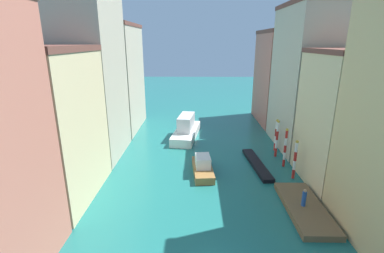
{
  "coord_description": "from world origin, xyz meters",
  "views": [
    {
      "loc": [
        -0.87,
        -12.98,
        13.87
      ],
      "look_at": [
        -1.48,
        27.28,
        1.5
      ],
      "focal_mm": 26.02,
      "sensor_mm": 36.0,
      "label": 1
    }
  ],
  "objects": [
    {
      "name": "mooring_pole_3",
      "position": [
        9.62,
        21.64,
        2.18
      ],
      "size": [
        0.34,
        0.34,
        4.26
      ],
      "color": "red",
      "rests_on": "ground"
    },
    {
      "name": "building_right_3",
      "position": [
        13.82,
        35.66,
        7.86
      ],
      "size": [
        7.26,
        12.09,
        15.71
      ],
      "color": "#C6705B",
      "rests_on": "ground"
    },
    {
      "name": "vaporetto_white",
      "position": [
        -2.34,
        26.74,
        1.23
      ],
      "size": [
        4.31,
        9.94,
        3.4
      ],
      "color": "white",
      "rests_on": "ground"
    },
    {
      "name": "waterfront_dock",
      "position": [
        8.43,
        7.78,
        0.26
      ],
      "size": [
        3.06,
        7.9,
        0.52
      ],
      "color": "brown",
      "rests_on": "ground"
    },
    {
      "name": "person_on_dock",
      "position": [
        8.26,
        7.74,
        1.24
      ],
      "size": [
        0.36,
        0.36,
        1.55
      ],
      "color": "#234C93",
      "rests_on": "waterfront_dock"
    },
    {
      "name": "building_left_2",
      "position": [
        -13.82,
        20.11,
        10.4
      ],
      "size": [
        7.26,
        9.77,
        20.79
      ],
      "color": "#BCB299",
      "rests_on": "ground"
    },
    {
      "name": "building_right_1",
      "position": [
        13.82,
        13.09,
        6.63
      ],
      "size": [
        7.26,
        8.61,
        13.24
      ],
      "color": "beige",
      "rests_on": "ground"
    },
    {
      "name": "building_left_1",
      "position": [
        -13.82,
        10.07,
        6.79
      ],
      "size": [
        7.26,
        10.24,
        13.56
      ],
      "color": "beige",
      "rests_on": "ground"
    },
    {
      "name": "motorboat_0",
      "position": [
        -0.11,
        14.76,
        0.72
      ],
      "size": [
        2.43,
        5.79,
        2.01
      ],
      "color": "olive",
      "rests_on": "ground"
    },
    {
      "name": "building_right_2",
      "position": [
        13.82,
        23.52,
        9.26
      ],
      "size": [
        7.26,
        11.78,
        18.49
      ],
      "color": "#BCB299",
      "rests_on": "ground"
    },
    {
      "name": "gondola_black",
      "position": [
        6.21,
        16.66,
        0.22
      ],
      "size": [
        2.03,
        8.5,
        0.44
      ],
      "color": "black",
      "rests_on": "ground"
    },
    {
      "name": "ground_plane",
      "position": [
        0.0,
        24.5,
        0.0
      ],
      "size": [
        154.0,
        154.0,
        0.0
      ],
      "primitive_type": "plane",
      "color": "#1E6B66"
    },
    {
      "name": "mooring_pole_2",
      "position": [
        9.15,
        19.54,
        2.4
      ],
      "size": [
        0.32,
        0.32,
        4.7
      ],
      "color": "red",
      "rests_on": "ground"
    },
    {
      "name": "building_left_3",
      "position": [
        -13.82,
        31.37,
        8.26
      ],
      "size": [
        7.26,
        12.1,
        16.51
      ],
      "color": "#BCB299",
      "rests_on": "ground"
    },
    {
      "name": "mooring_pole_0",
      "position": [
        9.43,
        13.73,
        2.18
      ],
      "size": [
        0.33,
        0.33,
        4.27
      ],
      "color": "red",
      "rests_on": "ground"
    },
    {
      "name": "mooring_pole_1",
      "position": [
        9.28,
        16.64,
        2.35
      ],
      "size": [
        0.31,
        0.31,
        4.59
      ],
      "color": "red",
      "rests_on": "ground"
    }
  ]
}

